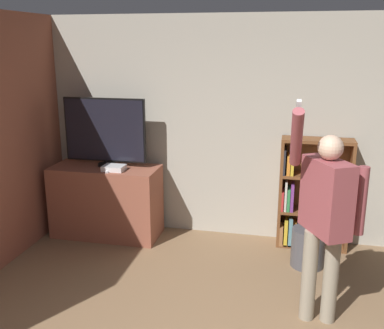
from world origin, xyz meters
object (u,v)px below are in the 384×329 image
Objects in this scene: television at (105,131)px; game_console at (114,168)px; person at (325,212)px; bookshelf at (307,197)px; waste_bin at (308,247)px.

television reaches higher than game_console.
television is at bearing 133.43° from game_console.
game_console is 2.64m from person.
television is 0.52× the size of person.
person is (0.08, -1.54, 0.41)m from bookshelf.
bookshelf is 0.66m from waste_bin.
game_console is 2.41m from waste_bin.
television is 0.47m from game_console.
game_console is at bearing -145.61° from person.
game_console is (0.17, -0.18, -0.40)m from television.
waste_bin is (0.02, -0.53, -0.39)m from bookshelf.
bookshelf is at bearing 8.41° from game_console.
person is 1.29m from waste_bin.
television is at bearing -176.31° from bookshelf.
bookshelf is 1.59m from person.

